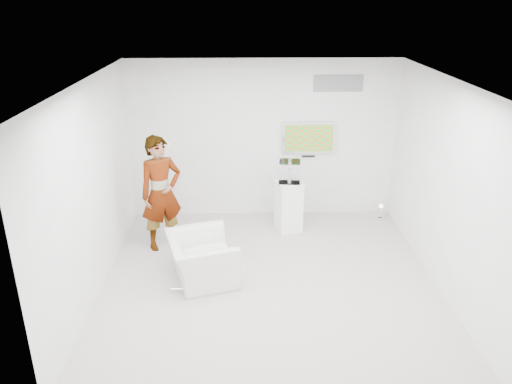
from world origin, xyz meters
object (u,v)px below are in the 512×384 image
(tv, at_px, (309,138))
(pedestal, at_px, (289,206))
(armchair, at_px, (202,259))
(floor_uplight, at_px, (380,212))
(person, at_px, (161,193))

(tv, xyz_separation_m, pedestal, (-0.41, -0.71, -1.08))
(tv, relative_size, pedestal, 1.05)
(tv, bearing_deg, armchair, -128.06)
(tv, height_order, floor_uplight, tv)
(tv, relative_size, person, 0.51)
(pedestal, bearing_deg, armchair, -130.95)
(pedestal, relative_size, floor_uplight, 3.23)
(armchair, bearing_deg, tv, -54.63)
(floor_uplight, bearing_deg, armchair, -147.68)
(pedestal, xyz_separation_m, floor_uplight, (1.81, 0.39, -0.33))
(person, height_order, floor_uplight, person)
(person, xyz_separation_m, floor_uplight, (3.99, 0.99, -0.83))
(tv, bearing_deg, person, -153.29)
(tv, bearing_deg, pedestal, -120.18)
(armchair, bearing_deg, pedestal, -57.52)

